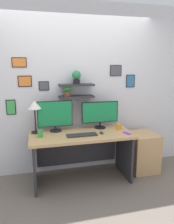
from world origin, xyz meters
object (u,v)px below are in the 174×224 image
coffee_mug (118,127)px  pen_cup (40,134)px  cell_phone (127,133)px  drawer_cabinet (142,152)px  monitor_right (100,114)px  desk_lamp (35,107)px  desk (81,146)px  keyboard (82,135)px  computer_mouse (101,133)px  monitor_left (55,115)px

coffee_mug → pen_cup: pen_cup is taller
cell_phone → drawer_cabinet: (0.41, 0.25, -0.44)m
monitor_right → desk_lamp: bearing=-179.1°
desk → pen_cup: bearing=-173.4°
monitor_right → coffee_mug: 0.36m
desk_lamp → keyboard: bearing=-25.0°
computer_mouse → desk_lamp: bearing=163.6°
desk_lamp → pen_cup: desk_lamp is taller
keyboard → coffee_mug: coffee_mug is taller
desk → desk_lamp: bearing=167.2°
keyboard → cell_phone: 0.68m
monitor_right → coffee_mug: monitor_right is taller
coffee_mug → cell_phone: bearing=-76.6°
desk → coffee_mug: (0.61, -0.00, 0.26)m
computer_mouse → coffee_mug: 0.35m
desk → pen_cup: 0.66m
monitor_left → drawer_cabinet: (1.42, -0.13, -0.68)m
desk → cell_phone: bearing=-18.0°
pen_cup → monitor_right: bearing=13.8°
desk → keyboard: (-0.01, -0.15, 0.22)m
desk → coffee_mug: 0.66m
computer_mouse → monitor_left: bearing=155.5°
pen_cup → drawer_cabinet: pen_cup is taller
desk → monitor_left: monitor_left is taller
pen_cup → monitor_left: bearing=44.3°
keyboard → drawer_cabinet: bearing=9.6°
keyboard → desk_lamp: size_ratio=0.90×
keyboard → computer_mouse: bearing=3.9°
computer_mouse → cell_phone: computer_mouse is taller
computer_mouse → cell_phone: 0.38m
desk_lamp → computer_mouse: bearing=-16.4°
keyboard → drawer_cabinet: (1.08, 0.18, -0.44)m
drawer_cabinet → desk: bearing=-178.3°
cell_phone → drawer_cabinet: 0.65m
pen_cup → cell_phone: bearing=-6.6°
monitor_left → desk: bearing=-24.7°
computer_mouse → desk_lamp: (-0.94, 0.28, 0.38)m
computer_mouse → coffee_mug: (0.32, 0.13, 0.03)m
keyboard → pen_cup: 0.59m
monitor_left → computer_mouse: 0.75m
desk_lamp → drawer_cabinet: desk_lamp is taller
desk → monitor_left: bearing=155.3°
monitor_right → computer_mouse: bearing=-103.0°
coffee_mug → pen_cup: bearing=-176.8°
keyboard → coffee_mug: (0.62, 0.15, 0.04)m
monitor_right → desk: bearing=-155.3°
desk → drawer_cabinet: (1.07, 0.03, -0.22)m
desk → monitor_right: monitor_right is taller
monitor_right → coffee_mug: size_ratio=6.62×
monitor_right → cell_phone: size_ratio=4.26×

